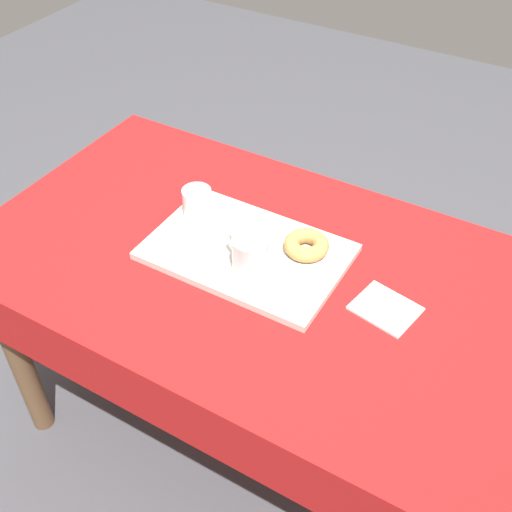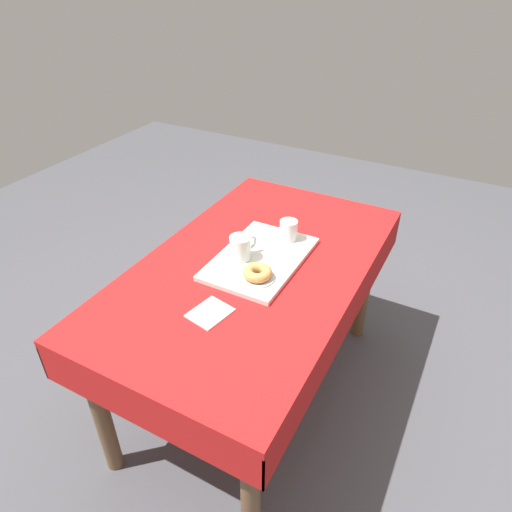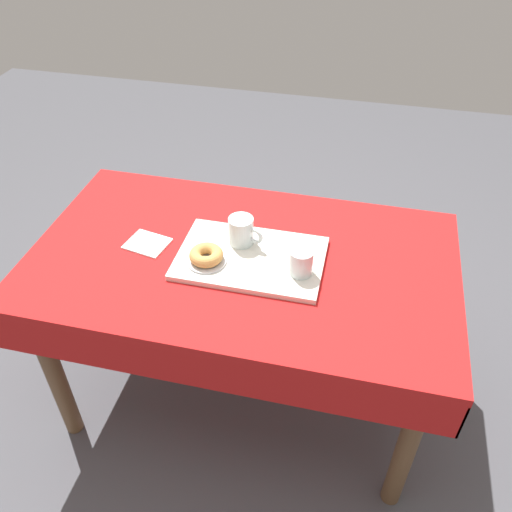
# 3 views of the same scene
# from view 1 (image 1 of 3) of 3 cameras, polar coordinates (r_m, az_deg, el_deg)

# --- Properties ---
(ground_plane) EXTENTS (6.00, 6.00, 0.00)m
(ground_plane) POSITION_cam_1_polar(r_m,az_deg,el_deg) (2.07, 0.02, -15.50)
(ground_plane) COLOR #47474C
(dining_table) EXTENTS (1.39, 0.81, 0.73)m
(dining_table) POSITION_cam_1_polar(r_m,az_deg,el_deg) (1.58, 0.02, -3.35)
(dining_table) COLOR red
(dining_table) RESTS_ON ground
(serving_tray) EXTENTS (0.47, 0.31, 0.02)m
(serving_tray) POSITION_cam_1_polar(r_m,az_deg,el_deg) (1.52, -0.84, 0.39)
(serving_tray) COLOR silver
(serving_tray) RESTS_ON dining_table
(tea_mug_left) EXTENTS (0.12, 0.08, 0.10)m
(tea_mug_left) POSITION_cam_1_polar(r_m,az_deg,el_deg) (1.43, -0.56, -0.00)
(tea_mug_left) COLOR silver
(tea_mug_left) RESTS_ON serving_tray
(water_glass_near) EXTENTS (0.07, 0.07, 0.08)m
(water_glass_near) POSITION_cam_1_polar(r_m,az_deg,el_deg) (1.59, -5.32, 4.56)
(water_glass_near) COLOR silver
(water_glass_near) RESTS_ON serving_tray
(donut_plate_left) EXTENTS (0.13, 0.13, 0.01)m
(donut_plate_left) POSITION_cam_1_polar(r_m,az_deg,el_deg) (1.51, 4.54, 0.36)
(donut_plate_left) COLOR silver
(donut_plate_left) RESTS_ON serving_tray
(sugar_donut_left) EXTENTS (0.11, 0.11, 0.04)m
(sugar_donut_left) POSITION_cam_1_polar(r_m,az_deg,el_deg) (1.49, 4.58, 0.99)
(sugar_donut_left) COLOR tan
(sugar_donut_left) RESTS_ON donut_plate_left
(paper_napkin) EXTENTS (0.15, 0.14, 0.01)m
(paper_napkin) POSITION_cam_1_polar(r_m,az_deg,el_deg) (1.42, 11.64, -4.68)
(paper_napkin) COLOR white
(paper_napkin) RESTS_ON dining_table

